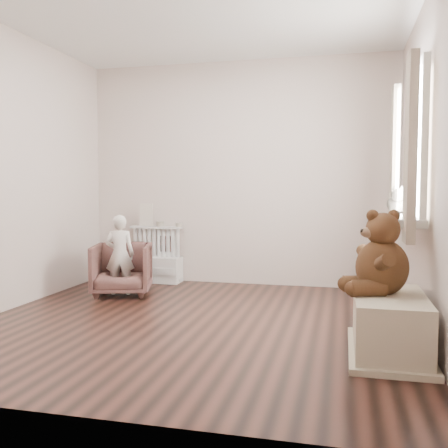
% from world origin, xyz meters
% --- Properties ---
extents(floor, '(3.60, 3.60, 0.01)m').
position_xyz_m(floor, '(0.00, 0.00, 0.00)').
color(floor, black).
rests_on(floor, ground).
extents(ceiling, '(3.60, 3.60, 0.01)m').
position_xyz_m(ceiling, '(0.00, 0.00, 2.60)').
color(ceiling, white).
rests_on(ceiling, ground).
extents(back_wall, '(3.60, 0.02, 2.60)m').
position_xyz_m(back_wall, '(0.00, 1.80, 1.30)').
color(back_wall, beige).
rests_on(back_wall, ground).
extents(front_wall, '(3.60, 0.02, 2.60)m').
position_xyz_m(front_wall, '(0.00, -1.80, 1.30)').
color(front_wall, beige).
rests_on(front_wall, ground).
extents(left_wall, '(0.02, 3.60, 2.60)m').
position_xyz_m(left_wall, '(-1.80, 0.00, 1.30)').
color(left_wall, beige).
rests_on(left_wall, ground).
extents(right_wall, '(0.02, 3.60, 2.60)m').
position_xyz_m(right_wall, '(1.80, 0.00, 1.30)').
color(right_wall, beige).
rests_on(right_wall, ground).
extents(window, '(0.03, 0.90, 1.10)m').
position_xyz_m(window, '(1.76, 0.30, 1.45)').
color(window, white).
rests_on(window, right_wall).
extents(window_sill, '(0.22, 1.10, 0.06)m').
position_xyz_m(window_sill, '(1.67, 0.30, 0.87)').
color(window_sill, silver).
rests_on(window_sill, right_wall).
extents(curtain_left, '(0.06, 0.26, 1.30)m').
position_xyz_m(curtain_left, '(1.65, -0.27, 1.39)').
color(curtain_left, '#B6A68E').
rests_on(curtain_left, right_wall).
extents(curtain_right, '(0.06, 0.26, 1.30)m').
position_xyz_m(curtain_right, '(1.65, 0.87, 1.39)').
color(curtain_right, '#B6A68E').
rests_on(curtain_right, right_wall).
extents(radiator, '(0.64, 0.12, 0.67)m').
position_xyz_m(radiator, '(-0.99, 1.68, 0.39)').
color(radiator, silver).
rests_on(radiator, floor).
extents(paper_doll, '(0.16, 0.01, 0.27)m').
position_xyz_m(paper_doll, '(-1.11, 1.68, 0.81)').
color(paper_doll, beige).
rests_on(paper_doll, radiator).
extents(tin_a, '(0.10, 0.10, 0.06)m').
position_xyz_m(tin_a, '(-0.93, 1.68, 0.70)').
color(tin_a, '#A59E8C').
rests_on(tin_a, radiator).
extents(tin_b, '(0.08, 0.08, 0.05)m').
position_xyz_m(tin_b, '(-0.70, 1.68, 0.69)').
color(tin_b, '#A59E8C').
rests_on(tin_b, radiator).
extents(toy_vanity, '(0.36, 0.25, 0.56)m').
position_xyz_m(toy_vanity, '(-0.86, 1.65, 0.28)').
color(toy_vanity, silver).
rests_on(toy_vanity, floor).
extents(armchair, '(0.73, 0.74, 0.55)m').
position_xyz_m(armchair, '(-1.06, 0.88, 0.27)').
color(armchair, '#4F2F2A').
rests_on(armchair, floor).
extents(child, '(0.35, 0.28, 0.83)m').
position_xyz_m(child, '(-1.06, 0.83, 0.44)').
color(child, silver).
rests_on(child, armchair).
extents(toy_bench, '(0.46, 0.87, 0.41)m').
position_xyz_m(toy_bench, '(1.52, -0.47, 0.20)').
color(toy_bench, beige).
rests_on(toy_bench, floor).
extents(teddy_bear, '(0.54, 0.47, 0.56)m').
position_xyz_m(teddy_bear, '(1.47, -0.43, 0.67)').
color(teddy_bear, '#361F0F').
rests_on(teddy_bear, toy_bench).
extents(plush_cat, '(0.20, 0.29, 0.23)m').
position_xyz_m(plush_cat, '(1.66, 0.70, 1.00)').
color(plush_cat, '#6C655B').
rests_on(plush_cat, window_sill).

